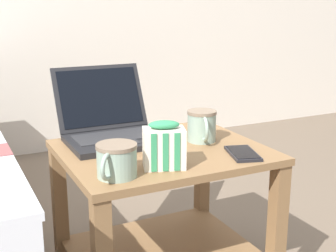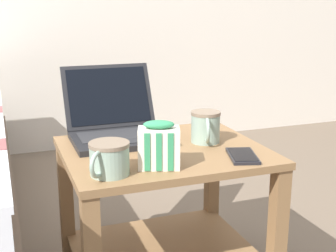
% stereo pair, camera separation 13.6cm
% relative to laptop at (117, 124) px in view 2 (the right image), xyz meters
% --- Properties ---
extents(bedside_table, '(0.60, 0.50, 0.47)m').
position_rel_laptop_xyz_m(bedside_table, '(0.10, -0.17, -0.21)').
color(bedside_table, olive).
rests_on(bedside_table, ground_plane).
extents(laptop, '(0.31, 0.33, 0.22)m').
position_rel_laptop_xyz_m(laptop, '(0.00, 0.00, 0.00)').
color(laptop, black).
rests_on(laptop, bedside_table).
extents(mug_front_left, '(0.12, 0.12, 0.09)m').
position_rel_laptop_xyz_m(mug_front_left, '(-0.10, -0.33, 0.00)').
color(mug_front_left, '#8CA593').
rests_on(mug_front_left, bedside_table).
extents(mug_front_right, '(0.09, 0.13, 0.10)m').
position_rel_laptop_xyz_m(mug_front_right, '(0.25, -0.15, 0.01)').
color(mug_front_right, '#8CA593').
rests_on(mug_front_right, bedside_table).
extents(snack_bag, '(0.13, 0.10, 0.13)m').
position_rel_laptop_xyz_m(snack_bag, '(0.03, -0.32, 0.01)').
color(snack_bag, silver).
rests_on(snack_bag, bedside_table).
extents(cell_phone, '(0.11, 0.15, 0.01)m').
position_rel_laptop_xyz_m(cell_phone, '(0.29, -0.33, -0.04)').
color(cell_phone, black).
rests_on(cell_phone, bedside_table).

